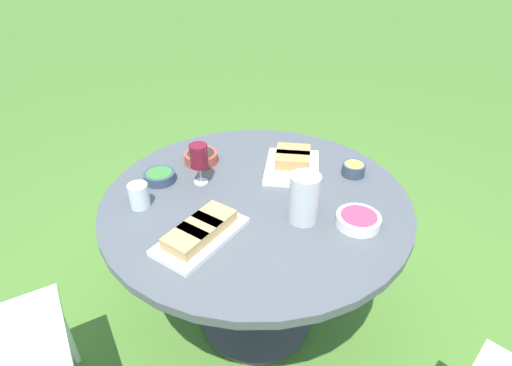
{
  "coord_description": "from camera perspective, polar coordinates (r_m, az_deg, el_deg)",
  "views": [
    {
      "loc": [
        -1.03,
        0.86,
        1.68
      ],
      "look_at": [
        0.0,
        0.0,
        0.81
      ],
      "focal_mm": 28.0,
      "sensor_mm": 36.0,
      "label": 1
    }
  ],
  "objects": [
    {
      "name": "dining_table",
      "position": [
        1.7,
        0.0,
        -5.08
      ],
      "size": [
        1.25,
        1.25,
        0.75
      ],
      "color": "#4C4C51",
      "rests_on": "ground_plane"
    },
    {
      "name": "bowl_fries",
      "position": [
        1.81,
        13.76,
        1.98
      ],
      "size": [
        0.1,
        0.1,
        0.05
      ],
      "color": "#334256",
      "rests_on": "dining_table"
    },
    {
      "name": "platter_bread_main",
      "position": [
        1.82,
        5.24,
        3.05
      ],
      "size": [
        0.39,
        0.39,
        0.07
      ],
      "color": "white",
      "rests_on": "dining_table"
    },
    {
      "name": "bowl_salad",
      "position": [
        1.76,
        -13.59,
        0.95
      ],
      "size": [
        0.13,
        0.13,
        0.04
      ],
      "color": "#334256",
      "rests_on": "dining_table"
    },
    {
      "name": "bowl_dip_red",
      "position": [
        1.51,
        14.4,
        -5.09
      ],
      "size": [
        0.16,
        0.16,
        0.04
      ],
      "color": "white",
      "rests_on": "dining_table"
    },
    {
      "name": "wine_glass",
      "position": [
        1.67,
        -8.15,
        3.72
      ],
      "size": [
        0.08,
        0.08,
        0.18
      ],
      "color": "silver",
      "rests_on": "dining_table"
    },
    {
      "name": "platter_charcuterie",
      "position": [
        1.42,
        -7.92,
        -6.94
      ],
      "size": [
        0.27,
        0.38,
        0.06
      ],
      "color": "white",
      "rests_on": "dining_table"
    },
    {
      "name": "cup_water_near",
      "position": [
        1.61,
        -16.37,
        -1.74
      ],
      "size": [
        0.08,
        0.08,
        0.1
      ],
      "color": "silver",
      "rests_on": "dining_table"
    },
    {
      "name": "water_pitcher",
      "position": [
        1.46,
        6.91,
        -2.14
      ],
      "size": [
        0.12,
        0.11,
        0.19
      ],
      "color": "silver",
      "rests_on": "dining_table"
    },
    {
      "name": "ground_plane",
      "position": [
        2.15,
        0.0,
        -18.52
      ],
      "size": [
        40.0,
        40.0,
        0.0
      ],
      "primitive_type": "plane",
      "color": "#4C7A2D"
    },
    {
      "name": "bowl_olives",
      "position": [
        1.87,
        -7.86,
        3.73
      ],
      "size": [
        0.15,
        0.15,
        0.05
      ],
      "color": "#B74733",
      "rests_on": "dining_table"
    }
  ]
}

